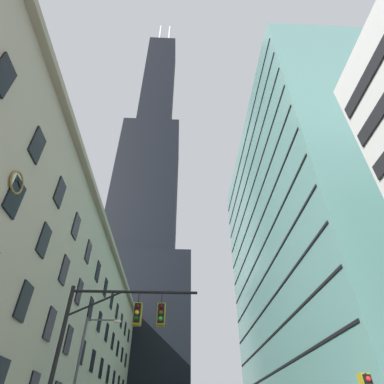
% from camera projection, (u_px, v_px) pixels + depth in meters
% --- Properties ---
extents(station_building, '(13.15, 71.25, 22.74)m').
position_uv_depth(station_building, '(48.00, 334.00, 37.69)').
color(station_building, '#B2A88E').
rests_on(station_building, ground).
extents(dark_skyscraper, '(28.81, 28.81, 187.91)m').
position_uv_depth(dark_skyscraper, '(144.00, 223.00, 97.74)').
color(dark_skyscraper, black).
rests_on(dark_skyscraper, ground).
extents(glass_office_midrise, '(18.68, 46.27, 51.91)m').
position_uv_depth(glass_office_midrise, '(314.00, 246.00, 50.58)').
color(glass_office_midrise, slate).
rests_on(glass_office_midrise, ground).
extents(traffic_signal_mast, '(6.51, 0.63, 7.63)m').
position_uv_depth(traffic_signal_mast, '(115.00, 334.00, 14.60)').
color(traffic_signal_mast, black).
rests_on(traffic_signal_mast, sidewalk_left).
extents(street_lamppost, '(2.54, 0.32, 8.23)m').
position_uv_depth(street_lamppost, '(82.00, 371.00, 20.18)').
color(street_lamppost, '#47474C').
rests_on(street_lamppost, sidewalk_left).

